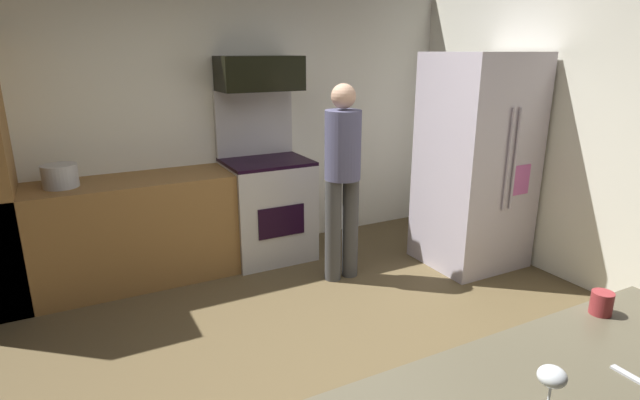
# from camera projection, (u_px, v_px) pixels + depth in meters

# --- Properties ---
(ground_plane) EXTENTS (5.20, 4.80, 0.02)m
(ground_plane) POSITION_uv_depth(u_px,v_px,m) (330.00, 382.00, 3.01)
(ground_plane) COLOR brown
(wall_back) EXTENTS (5.20, 0.12, 2.60)m
(wall_back) POSITION_uv_depth(u_px,v_px,m) (210.00, 120.00, 4.62)
(wall_back) COLOR silver
(wall_back) RESTS_ON ground
(wall_right) EXTENTS (0.12, 4.80, 2.60)m
(wall_right) POSITION_uv_depth(u_px,v_px,m) (625.00, 135.00, 3.76)
(wall_right) COLOR silver
(wall_right) RESTS_ON ground
(lower_cabinet_run) EXTENTS (2.40, 0.60, 0.90)m
(lower_cabinet_run) POSITION_uv_depth(u_px,v_px,m) (122.00, 233.00, 4.16)
(lower_cabinet_run) COLOR olive
(lower_cabinet_run) RESTS_ON ground
(oven_range) EXTENTS (0.76, 0.65, 1.57)m
(oven_range) POSITION_uv_depth(u_px,v_px,m) (267.00, 204.00, 4.72)
(oven_range) COLOR #BCBAB7
(oven_range) RESTS_ON ground
(microwave) EXTENTS (0.74, 0.38, 0.30)m
(microwave) POSITION_uv_depth(u_px,v_px,m) (260.00, 73.00, 4.44)
(microwave) COLOR black
(microwave) RESTS_ON oven_range
(refrigerator) EXTENTS (0.83, 0.80, 1.91)m
(refrigerator) POSITION_uv_depth(u_px,v_px,m) (476.00, 162.00, 4.48)
(refrigerator) COLOR #BFB5C2
(refrigerator) RESTS_ON ground
(person_cook) EXTENTS (0.31, 0.30, 1.67)m
(person_cook) POSITION_uv_depth(u_px,v_px,m) (342.00, 173.00, 4.13)
(person_cook) COLOR #424242
(person_cook) RESTS_ON ground
(wine_glass_near) EXTENTS (0.08, 0.08, 0.15)m
(wine_glass_near) POSITION_uv_depth(u_px,v_px,m) (552.00, 378.00, 1.43)
(wine_glass_near) COLOR silver
(wine_glass_near) RESTS_ON counter_island
(mug_coffee) EXTENTS (0.09, 0.09, 0.09)m
(mug_coffee) POSITION_uv_depth(u_px,v_px,m) (602.00, 303.00, 1.99)
(mug_coffee) COLOR maroon
(mug_coffee) RESTS_ON counter_island
(stock_pot) EXTENTS (0.26, 0.26, 0.18)m
(stock_pot) POSITION_uv_depth(u_px,v_px,m) (60.00, 176.00, 3.83)
(stock_pot) COLOR #B1B3B5
(stock_pot) RESTS_ON lower_cabinet_run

